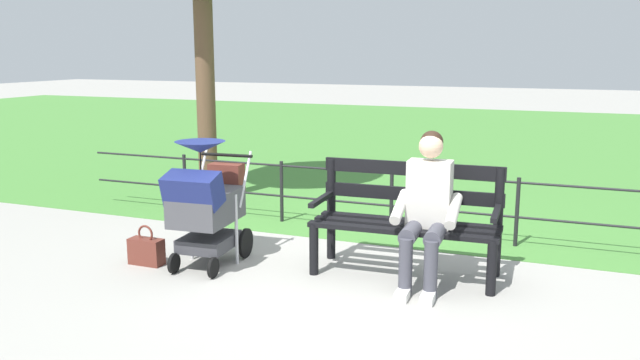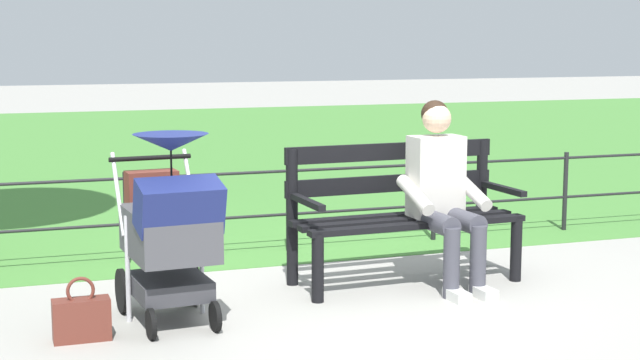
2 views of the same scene
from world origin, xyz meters
TOP-DOWN VIEW (x-y plane):
  - ground_plane at (0.00, 0.00)m, footprint 60.00×60.00m
  - grass_lawn at (0.00, -8.80)m, footprint 40.00×16.00m
  - park_bench at (-0.47, -0.12)m, footprint 1.62×0.67m
  - person_on_bench at (-0.68, 0.11)m, footprint 0.55×0.74m
  - stroller at (1.25, 0.38)m, footprint 0.56×0.92m
  - handbag at (1.79, 0.55)m, footprint 0.32×0.14m
  - park_fence at (-0.28, -1.28)m, footprint 7.73×0.04m

SIDE VIEW (x-z plane):
  - ground_plane at x=0.00m, z-range 0.00..0.00m
  - grass_lawn at x=0.00m, z-range 0.00..0.01m
  - handbag at x=1.79m, z-range -0.06..0.31m
  - park_fence at x=-0.28m, z-range 0.07..0.77m
  - park_bench at x=-0.47m, z-range 0.05..1.01m
  - stroller at x=1.25m, z-range 0.02..1.17m
  - person_on_bench at x=-0.68m, z-range 0.04..1.31m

